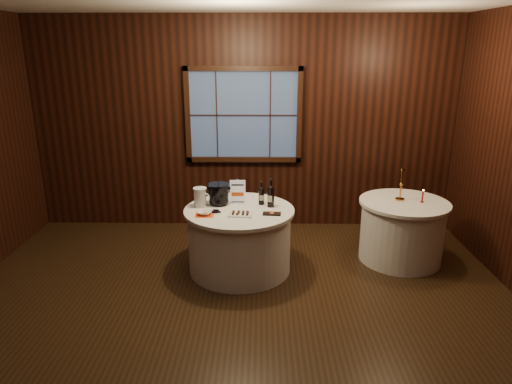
{
  "coord_description": "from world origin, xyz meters",
  "views": [
    {
      "loc": [
        0.26,
        -3.97,
        2.55
      ],
      "look_at": [
        0.2,
        0.9,
        1.01
      ],
      "focal_mm": 32.0,
      "sensor_mm": 36.0,
      "label": 1
    }
  ],
  "objects_px": {
    "grape_bunch": "(216,211)",
    "sign_stand": "(238,195)",
    "port_bottle_left": "(261,195)",
    "brass_candlestick": "(401,189)",
    "glass_pitcher": "(200,197)",
    "red_candle": "(423,197)",
    "chocolate_plate": "(241,214)",
    "cracker_bowl": "(205,213)",
    "port_bottle_right": "(271,195)",
    "main_table": "(240,239)",
    "ice_bucket": "(219,194)",
    "side_table": "(402,231)",
    "chocolate_box": "(272,214)"
  },
  "relations": [
    {
      "from": "grape_bunch",
      "to": "chocolate_box",
      "type": "bearing_deg",
      "value": -4.18
    },
    {
      "from": "port_bottle_left",
      "to": "brass_candlestick",
      "type": "xyz_separation_m",
      "value": [
        1.7,
        0.18,
        0.02
      ]
    },
    {
      "from": "grape_bunch",
      "to": "brass_candlestick",
      "type": "bearing_deg",
      "value": 12.27
    },
    {
      "from": "main_table",
      "to": "side_table",
      "type": "bearing_deg",
      "value": 8.53
    },
    {
      "from": "side_table",
      "to": "sign_stand",
      "type": "bearing_deg",
      "value": -177.69
    },
    {
      "from": "main_table",
      "to": "grape_bunch",
      "type": "bearing_deg",
      "value": -153.25
    },
    {
      "from": "cracker_bowl",
      "to": "brass_candlestick",
      "type": "relative_size",
      "value": 0.4
    },
    {
      "from": "side_table",
      "to": "ice_bucket",
      "type": "relative_size",
      "value": 4.26
    },
    {
      "from": "sign_stand",
      "to": "side_table",
      "type": "bearing_deg",
      "value": 0.84
    },
    {
      "from": "port_bottle_left",
      "to": "chocolate_plate",
      "type": "distance_m",
      "value": 0.45
    },
    {
      "from": "ice_bucket",
      "to": "chocolate_box",
      "type": "xyz_separation_m",
      "value": [
        0.62,
        -0.34,
        -0.13
      ]
    },
    {
      "from": "main_table",
      "to": "ice_bucket",
      "type": "xyz_separation_m",
      "value": [
        -0.25,
        0.16,
        0.52
      ]
    },
    {
      "from": "grape_bunch",
      "to": "port_bottle_right",
      "type": "bearing_deg",
      "value": 19.24
    },
    {
      "from": "sign_stand",
      "to": "port_bottle_left",
      "type": "distance_m",
      "value": 0.29
    },
    {
      "from": "side_table",
      "to": "grape_bunch",
      "type": "distance_m",
      "value": 2.33
    },
    {
      "from": "port_bottle_right",
      "to": "grape_bunch",
      "type": "xyz_separation_m",
      "value": [
        -0.62,
        -0.22,
        -0.13
      ]
    },
    {
      "from": "sign_stand",
      "to": "port_bottle_left",
      "type": "height_order",
      "value": "sign_stand"
    },
    {
      "from": "port_bottle_left",
      "to": "brass_candlestick",
      "type": "distance_m",
      "value": 1.71
    },
    {
      "from": "side_table",
      "to": "cracker_bowl",
      "type": "distance_m",
      "value": 2.46
    },
    {
      "from": "grape_bunch",
      "to": "glass_pitcher",
      "type": "relative_size",
      "value": 0.72
    },
    {
      "from": "grape_bunch",
      "to": "sign_stand",
      "type": "bearing_deg",
      "value": 56.57
    },
    {
      "from": "port_bottle_left",
      "to": "cracker_bowl",
      "type": "xyz_separation_m",
      "value": [
        -0.63,
        -0.37,
        -0.1
      ]
    },
    {
      "from": "main_table",
      "to": "sign_stand",
      "type": "height_order",
      "value": "sign_stand"
    },
    {
      "from": "cracker_bowl",
      "to": "brass_candlestick",
      "type": "distance_m",
      "value": 2.4
    },
    {
      "from": "sign_stand",
      "to": "brass_candlestick",
      "type": "xyz_separation_m",
      "value": [
        1.98,
        0.13,
        0.04
      ]
    },
    {
      "from": "port_bottle_right",
      "to": "grape_bunch",
      "type": "relative_size",
      "value": 2.06
    },
    {
      "from": "port_bottle_left",
      "to": "ice_bucket",
      "type": "relative_size",
      "value": 1.11
    },
    {
      "from": "sign_stand",
      "to": "port_bottle_left",
      "type": "bearing_deg",
      "value": -11.05
    },
    {
      "from": "grape_bunch",
      "to": "chocolate_plate",
      "type": "bearing_deg",
      "value": -14.48
    },
    {
      "from": "cracker_bowl",
      "to": "chocolate_box",
      "type": "bearing_deg",
      "value": 1.47
    },
    {
      "from": "grape_bunch",
      "to": "brass_candlestick",
      "type": "distance_m",
      "value": 2.27
    },
    {
      "from": "port_bottle_right",
      "to": "ice_bucket",
      "type": "distance_m",
      "value": 0.62
    },
    {
      "from": "sign_stand",
      "to": "cracker_bowl",
      "type": "relative_size",
      "value": 1.83
    },
    {
      "from": "port_bottle_right",
      "to": "ice_bucket",
      "type": "bearing_deg",
      "value": -167.61
    },
    {
      "from": "sign_stand",
      "to": "brass_candlestick",
      "type": "height_order",
      "value": "brass_candlestick"
    },
    {
      "from": "chocolate_plate",
      "to": "cracker_bowl",
      "type": "relative_size",
      "value": 1.74
    },
    {
      "from": "sign_stand",
      "to": "grape_bunch",
      "type": "height_order",
      "value": "sign_stand"
    },
    {
      "from": "side_table",
      "to": "brass_candlestick",
      "type": "height_order",
      "value": "brass_candlestick"
    },
    {
      "from": "chocolate_plate",
      "to": "chocolate_box",
      "type": "bearing_deg",
      "value": 4.35
    },
    {
      "from": "side_table",
      "to": "sign_stand",
      "type": "height_order",
      "value": "sign_stand"
    },
    {
      "from": "chocolate_plate",
      "to": "red_candle",
      "type": "distance_m",
      "value": 2.22
    },
    {
      "from": "sign_stand",
      "to": "chocolate_box",
      "type": "bearing_deg",
      "value": -45.92
    },
    {
      "from": "port_bottle_right",
      "to": "cracker_bowl",
      "type": "height_order",
      "value": "port_bottle_right"
    },
    {
      "from": "main_table",
      "to": "port_bottle_right",
      "type": "height_order",
      "value": "port_bottle_right"
    },
    {
      "from": "glass_pitcher",
      "to": "red_candle",
      "type": "xyz_separation_m",
      "value": [
        2.65,
        0.17,
        -0.05
      ]
    },
    {
      "from": "port_bottle_right",
      "to": "ice_bucket",
      "type": "height_order",
      "value": "port_bottle_right"
    },
    {
      "from": "sign_stand",
      "to": "ice_bucket",
      "type": "relative_size",
      "value": 1.17
    },
    {
      "from": "chocolate_box",
      "to": "glass_pitcher",
      "type": "xyz_separation_m",
      "value": [
        -0.83,
        0.26,
        0.11
      ]
    },
    {
      "from": "ice_bucket",
      "to": "port_bottle_left",
      "type": "bearing_deg",
      "value": 1.14
    },
    {
      "from": "port_bottle_right",
      "to": "red_candle",
      "type": "bearing_deg",
      "value": 24.32
    }
  ]
}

